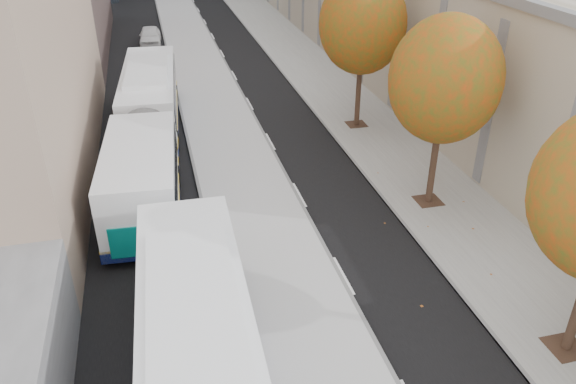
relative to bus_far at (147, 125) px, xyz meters
name	(u,v)px	position (x,y,z in m)	size (l,w,h in m)	color
bus_platform	(216,111)	(4.00, 5.43, -1.65)	(4.25, 150.00, 0.15)	silver
sidewalk	(342,101)	(12.00, 5.43, -1.69)	(4.75, 150.00, 0.08)	gray
tree_d	(445,80)	(11.48, -7.57, 3.74)	(4.40, 4.40, 7.60)	#2D2216
tree_e	(363,24)	(11.48, 1.43, 3.96)	(4.60, 4.60, 7.92)	#2D2216
bus_far	(147,125)	(0.00, 0.00, 0.00)	(4.02, 19.13, 3.16)	white
distant_car	(150,36)	(0.76, 22.75, -1.00)	(1.73, 4.29, 1.46)	white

